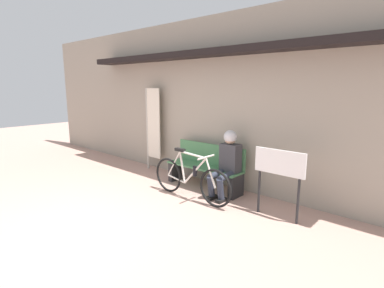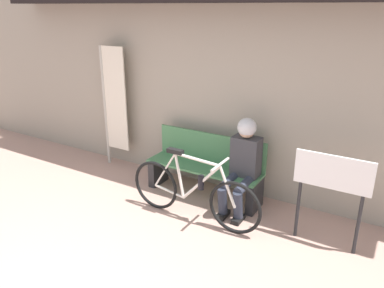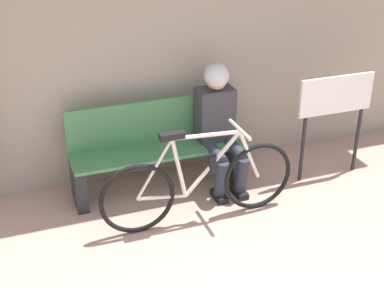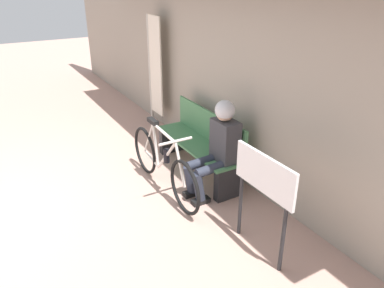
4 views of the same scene
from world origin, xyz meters
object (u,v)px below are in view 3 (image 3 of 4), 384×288
Objects in this scene: park_bench_near at (156,151)px; signboard at (335,104)px; person_seated at (219,118)px; bicycle at (200,183)px.

park_bench_near is 1.53× the size of signboard.
person_seated is (0.57, -0.11, 0.29)m from park_bench_near.
park_bench_near is at bearing 106.48° from bicycle.
signboard is at bearing 11.47° from bicycle.
park_bench_near is at bearing 168.04° from signboard.
park_bench_near is 1.34× the size of person_seated.
signboard reaches higher than park_bench_near.
bicycle is 1.54m from signboard.
signboard is at bearing -11.96° from park_bench_near.
park_bench_near is 0.65m from person_seated.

